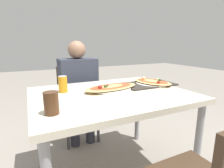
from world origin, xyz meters
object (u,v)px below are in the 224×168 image
(person_seated, at_px, (79,84))
(drink_glass, at_px, (51,103))
(dining_table, at_px, (111,101))
(soda_can, at_px, (63,84))
(pizza_second, at_px, (152,82))
(pizza_main, at_px, (111,88))
(chair_far_seated, at_px, (77,98))

(person_seated, distance_m, drink_glass, 1.00)
(dining_table, bearing_deg, soda_can, 152.89)
(soda_can, relative_size, drink_glass, 1.04)
(soda_can, distance_m, pizza_second, 0.79)
(person_seated, xyz_separation_m, pizza_main, (0.11, -0.60, 0.09))
(dining_table, height_order, soda_can, soda_can)
(dining_table, height_order, pizza_main, pizza_main)
(person_seated, xyz_separation_m, pizza_second, (0.54, -0.58, 0.09))
(person_seated, xyz_separation_m, drink_glass, (-0.39, -0.91, 0.13))
(soda_can, bearing_deg, chair_far_seated, 67.52)
(chair_far_seated, xyz_separation_m, pizza_main, (0.11, -0.71, 0.27))
(pizza_second, bearing_deg, pizza_main, -176.77)
(soda_can, bearing_deg, pizza_second, -5.67)
(dining_table, bearing_deg, chair_far_seated, 95.43)
(pizza_main, relative_size, soda_can, 3.95)
(chair_far_seated, height_order, pizza_main, chair_far_seated)
(chair_far_seated, xyz_separation_m, pizza_second, (0.54, -0.69, 0.27))
(dining_table, height_order, person_seated, person_seated)
(pizza_main, bearing_deg, person_seated, 100.20)
(drink_glass, relative_size, pizza_second, 0.29)
(dining_table, distance_m, person_seated, 0.67)
(person_seated, relative_size, pizza_second, 2.71)
(chair_far_seated, xyz_separation_m, soda_can, (-0.25, -0.61, 0.31))
(chair_far_seated, bearing_deg, pizza_second, 127.95)
(chair_far_seated, xyz_separation_m, person_seated, (0.00, -0.11, 0.18))
(soda_can, relative_size, pizza_second, 0.30)
(dining_table, distance_m, pizza_second, 0.48)
(person_seated, relative_size, drink_glass, 9.37)
(drink_glass, bearing_deg, pizza_second, 20.00)
(person_seated, distance_m, soda_can, 0.57)
(dining_table, relative_size, pizza_second, 2.77)
(person_seated, bearing_deg, chair_far_seated, -90.00)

